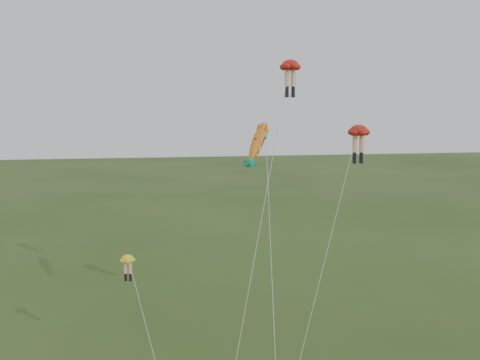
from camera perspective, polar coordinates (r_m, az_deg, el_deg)
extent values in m
ellipsoid|color=red|center=(37.41, 5.39, 12.11)|extent=(1.65, 1.65, 0.75)
cylinder|color=#EFBC8D|center=(37.28, 5.04, 10.78)|extent=(0.33, 0.33, 1.14)
cylinder|color=black|center=(37.24, 5.03, 9.46)|extent=(0.26, 0.26, 0.57)
cube|color=black|center=(37.23, 5.02, 8.90)|extent=(0.22, 0.35, 0.17)
cylinder|color=#EFBC8D|center=(37.44, 5.71, 10.76)|extent=(0.33, 0.33, 1.14)
cylinder|color=black|center=(37.41, 5.69, 9.45)|extent=(0.26, 0.26, 0.57)
cube|color=black|center=(37.40, 5.68, 8.88)|extent=(0.22, 0.35, 0.17)
cylinder|color=silver|center=(32.55, 2.33, -4.09)|extent=(6.01, 9.84, 19.80)
ellipsoid|color=red|center=(34.93, 12.54, 5.20)|extent=(1.61, 1.61, 0.72)
cylinder|color=#EFBC8D|center=(34.92, 12.15, 3.81)|extent=(0.32, 0.32, 1.11)
cylinder|color=black|center=(34.99, 12.11, 2.45)|extent=(0.25, 0.25, 0.55)
cube|color=black|center=(35.02, 12.10, 1.87)|extent=(0.22, 0.34, 0.16)
cylinder|color=#EFBC8D|center=(35.04, 12.85, 3.80)|extent=(0.32, 0.32, 1.11)
cylinder|color=black|center=(35.11, 12.81, 2.45)|extent=(0.25, 0.25, 0.55)
cube|color=black|center=(35.14, 12.79, 1.87)|extent=(0.22, 0.34, 0.16)
cylinder|color=silver|center=(32.85, 9.16, -7.95)|extent=(5.69, 4.92, 15.48)
ellipsoid|color=yellow|center=(34.81, -11.91, -8.20)|extent=(1.21, 1.21, 0.50)
cylinder|color=#EFBC8D|center=(35.01, -12.13, -9.11)|extent=(0.22, 0.22, 0.76)
cylinder|color=black|center=(35.18, -12.10, -10.00)|extent=(0.17, 0.17, 0.38)
cube|color=black|center=(35.26, -12.09, -10.38)|extent=(0.17, 0.24, 0.11)
cylinder|color=#EFBC8D|center=(34.93, -11.64, -9.14)|extent=(0.22, 0.22, 0.76)
cylinder|color=black|center=(35.10, -11.61, -10.03)|extent=(0.17, 0.17, 0.38)
cube|color=black|center=(35.18, -11.60, -10.41)|extent=(0.17, 0.24, 0.11)
cylinder|color=silver|center=(31.75, -9.65, -16.35)|extent=(2.58, 8.95, 7.36)
ellipsoid|color=yellow|center=(36.18, 1.95, 4.20)|extent=(2.48, 2.92, 3.04)
sphere|color=yellow|center=(36.18, 1.95, 4.20)|extent=(1.48, 1.56, 1.27)
cone|color=#16926D|center=(36.18, 1.95, 4.20)|extent=(1.28, 1.39, 1.20)
cone|color=#16926D|center=(36.18, 1.95, 4.20)|extent=(1.28, 1.39, 1.20)
cone|color=#16926D|center=(36.18, 1.95, 4.20)|extent=(0.72, 0.78, 0.67)
cone|color=#16926D|center=(36.18, 1.95, 4.20)|extent=(0.72, 0.78, 0.67)
cone|color=#AE2112|center=(36.18, 1.95, 4.20)|extent=(0.75, 0.80, 0.66)
cylinder|color=silver|center=(32.82, 2.89, -8.92)|extent=(0.82, 9.44, 14.33)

